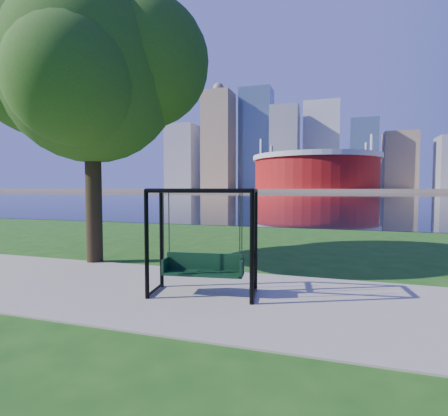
% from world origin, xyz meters
% --- Properties ---
extents(ground, '(900.00, 900.00, 0.00)m').
position_xyz_m(ground, '(0.00, 0.00, 0.00)').
color(ground, '#1E5114').
rests_on(ground, ground).
extents(path, '(120.00, 4.00, 0.03)m').
position_xyz_m(path, '(0.00, -0.50, 0.01)').
color(path, '#9E937F').
rests_on(path, ground).
extents(river, '(900.00, 180.00, 0.02)m').
position_xyz_m(river, '(0.00, 102.00, 0.01)').
color(river, black).
rests_on(river, ground).
extents(far_bank, '(900.00, 228.00, 2.00)m').
position_xyz_m(far_bank, '(0.00, 306.00, 1.00)').
color(far_bank, '#937F60').
rests_on(far_bank, ground).
extents(stadium, '(83.00, 83.00, 32.00)m').
position_xyz_m(stadium, '(-10.00, 235.00, 14.23)').
color(stadium, maroon).
rests_on(stadium, far_bank).
extents(skyline, '(392.00, 66.00, 96.50)m').
position_xyz_m(skyline, '(-4.27, 319.39, 35.89)').
color(skyline, gray).
rests_on(skyline, far_bank).
extents(swing, '(2.17, 1.17, 2.12)m').
position_xyz_m(swing, '(-0.12, -0.51, 1.03)').
color(swing, black).
rests_on(swing, ground).
extents(park_tree, '(6.32, 5.71, 7.85)m').
position_xyz_m(park_tree, '(-4.28, 1.56, 5.45)').
color(park_tree, black).
rests_on(park_tree, ground).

